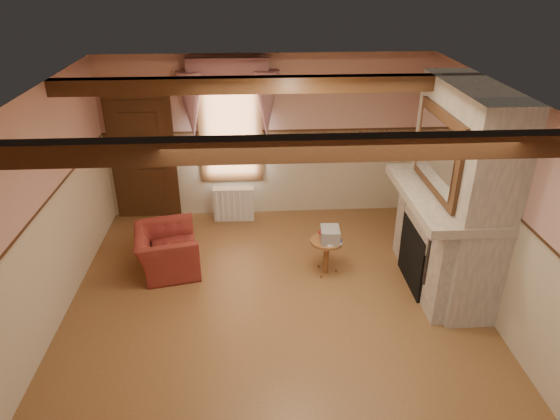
{
  "coord_description": "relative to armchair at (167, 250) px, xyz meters",
  "views": [
    {
      "loc": [
        -0.25,
        -5.15,
        4.12
      ],
      "look_at": [
        0.1,
        0.8,
        1.12
      ],
      "focal_mm": 32.0,
      "sensor_mm": 36.0,
      "label": 1
    }
  ],
  "objects": [
    {
      "name": "floor",
      "position": [
        1.53,
        -1.16,
        -0.32
      ],
      "size": [
        5.5,
        6.0,
        0.01
      ],
      "primitive_type": "cube",
      "color": "brown",
      "rests_on": "ground"
    },
    {
      "name": "ceiling",
      "position": [
        1.53,
        -1.16,
        2.48
      ],
      "size": [
        5.5,
        6.0,
        0.01
      ],
      "primitive_type": "cube",
      "color": "silver",
      "rests_on": "wall_back"
    },
    {
      "name": "wall_back",
      "position": [
        1.53,
        1.84,
        1.08
      ],
      "size": [
        5.5,
        0.02,
        2.8
      ],
      "primitive_type": "cube",
      "color": "tan",
      "rests_on": "floor"
    },
    {
      "name": "wall_left",
      "position": [
        -1.22,
        -1.16,
        1.08
      ],
      "size": [
        0.02,
        6.0,
        2.8
      ],
      "primitive_type": "cube",
      "color": "tan",
      "rests_on": "floor"
    },
    {
      "name": "wall_right",
      "position": [
        4.28,
        -1.16,
        1.08
      ],
      "size": [
        0.02,
        6.0,
        2.8
      ],
      "primitive_type": "cube",
      "color": "tan",
      "rests_on": "floor"
    },
    {
      "name": "wainscot",
      "position": [
        1.53,
        -1.16,
        0.43
      ],
      "size": [
        5.5,
        6.0,
        1.5
      ],
      "primitive_type": null,
      "color": "#BEB398",
      "rests_on": "floor"
    },
    {
      "name": "chair_rail",
      "position": [
        1.53,
        -1.16,
        1.18
      ],
      "size": [
        5.5,
        6.0,
        0.08
      ],
      "primitive_type": null,
      "color": "black",
      "rests_on": "wainscot"
    },
    {
      "name": "firebox",
      "position": [
        3.53,
        -0.56,
        0.13
      ],
      "size": [
        0.2,
        0.95,
        0.9
      ],
      "primitive_type": "cube",
      "color": "black",
      "rests_on": "floor"
    },
    {
      "name": "armchair",
      "position": [
        0.0,
        0.0,
        0.0
      ],
      "size": [
        1.04,
        1.14,
        0.64
      ],
      "primitive_type": "imported",
      "rotation": [
        0.0,
        0.0,
        1.77
      ],
      "color": "maroon",
      "rests_on": "floor"
    },
    {
      "name": "side_table",
      "position": [
        2.31,
        -0.23,
        -0.05
      ],
      "size": [
        0.51,
        0.51,
        0.55
      ],
      "primitive_type": "cylinder",
      "rotation": [
        0.0,
        0.0,
        -0.07
      ],
      "color": "brown",
      "rests_on": "floor"
    },
    {
      "name": "book_stack",
      "position": [
        2.34,
        -0.26,
        0.33
      ],
      "size": [
        0.28,
        0.34,
        0.2
      ],
      "primitive_type": "cube",
      "rotation": [
        0.0,
        0.0,
        -0.07
      ],
      "color": "#B7AD8C",
      "rests_on": "side_table"
    },
    {
      "name": "radiator",
      "position": [
        0.94,
        1.54,
        -0.02
      ],
      "size": [
        0.7,
        0.2,
        0.6
      ],
      "primitive_type": "cube",
      "rotation": [
        0.0,
        0.0,
        -0.02
      ],
      "color": "silver",
      "rests_on": "floor"
    },
    {
      "name": "bowl",
      "position": [
        3.77,
        -0.7,
        1.14
      ],
      "size": [
        0.36,
        0.36,
        0.09
      ],
      "primitive_type": "imported",
      "color": "brown",
      "rests_on": "mantel"
    },
    {
      "name": "mantel_clock",
      "position": [
        3.77,
        0.24,
        1.2
      ],
      "size": [
        0.14,
        0.24,
        0.2
      ],
      "primitive_type": "cube",
      "color": "black",
      "rests_on": "mantel"
    },
    {
      "name": "oil_lamp",
      "position": [
        3.77,
        0.08,
        1.24
      ],
      "size": [
        0.11,
        0.11,
        0.28
      ],
      "primitive_type": "cylinder",
      "color": "#B57833",
      "rests_on": "mantel"
    },
    {
      "name": "candle_red",
      "position": [
        3.77,
        -1.14,
        1.18
      ],
      "size": [
        0.06,
        0.06,
        0.16
      ],
      "primitive_type": "cylinder",
      "color": "#AA1520",
      "rests_on": "mantel"
    },
    {
      "name": "jar_yellow",
      "position": [
        3.77,
        -0.86,
        1.16
      ],
      "size": [
        0.06,
        0.06,
        0.12
      ],
      "primitive_type": "cylinder",
      "color": "gold",
      "rests_on": "mantel"
    },
    {
      "name": "fireplace",
      "position": [
        3.95,
        -0.56,
        1.08
      ],
      "size": [
        0.85,
        2.0,
        2.8
      ],
      "primitive_type": "cube",
      "color": "gray",
      "rests_on": "floor"
    },
    {
      "name": "mantel",
      "position": [
        3.77,
        -0.56,
        1.04
      ],
      "size": [
        1.05,
        2.05,
        0.12
      ],
      "primitive_type": "cube",
      "color": "gray",
      "rests_on": "fireplace"
    },
    {
      "name": "overmantel_mirror",
      "position": [
        3.59,
        -0.56,
        1.65
      ],
      "size": [
        0.06,
        1.44,
        1.04
      ],
      "primitive_type": "cube",
      "color": "silver",
      "rests_on": "fireplace"
    },
    {
      "name": "door",
      "position": [
        -0.57,
        1.78,
        0.73
      ],
      "size": [
        1.1,
        0.1,
        2.1
      ],
      "primitive_type": "cube",
      "color": "black",
      "rests_on": "floor"
    },
    {
      "name": "window",
      "position": [
        0.93,
        1.81,
        1.33
      ],
      "size": [
        1.06,
        0.08,
        2.02
      ],
      "primitive_type": "cube",
      "color": "white",
      "rests_on": "wall_back"
    },
    {
      "name": "window_drapes",
      "position": [
        0.93,
        1.72,
        1.93
      ],
      "size": [
        1.3,
        0.14,
        1.4
      ],
      "primitive_type": "cube",
      "color": "gray",
      "rests_on": "wall_back"
    },
    {
      "name": "ceiling_beam_front",
      "position": [
        1.53,
        -2.36,
        2.38
      ],
      "size": [
        5.5,
        0.18,
        0.2
      ],
      "primitive_type": "cube",
      "color": "black",
      "rests_on": "ceiling"
    },
    {
      "name": "ceiling_beam_back",
      "position": [
        1.53,
        0.04,
        2.38
      ],
      "size": [
        5.5,
        0.18,
        0.2
      ],
      "primitive_type": "cube",
      "color": "black",
      "rests_on": "ceiling"
    }
  ]
}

